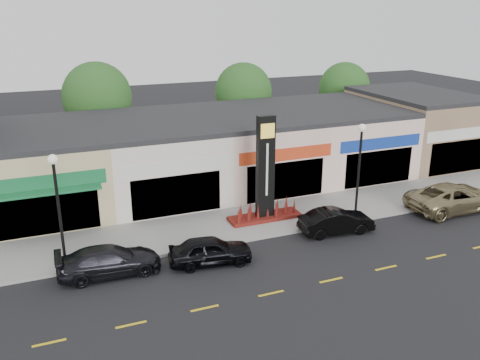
# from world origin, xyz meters

# --- Properties ---
(ground) EXTENTS (120.00, 120.00, 0.00)m
(ground) POSITION_xyz_m (0.00, 0.00, 0.00)
(ground) COLOR black
(ground) RESTS_ON ground
(sidewalk) EXTENTS (52.00, 4.30, 0.15)m
(sidewalk) POSITION_xyz_m (0.00, 4.35, 0.07)
(sidewalk) COLOR gray
(sidewalk) RESTS_ON ground
(curb) EXTENTS (52.00, 0.20, 0.15)m
(curb) POSITION_xyz_m (0.00, 2.10, 0.07)
(curb) COLOR gray
(curb) RESTS_ON ground
(shop_beige) EXTENTS (7.00, 10.85, 4.80)m
(shop_beige) POSITION_xyz_m (-8.50, 11.46, 2.40)
(shop_beige) COLOR tan
(shop_beige) RESTS_ON ground
(shop_cream) EXTENTS (7.00, 10.01, 4.80)m
(shop_cream) POSITION_xyz_m (-1.50, 11.47, 2.40)
(shop_cream) COLOR white
(shop_cream) RESTS_ON ground
(shop_pink_w) EXTENTS (7.00, 10.01, 4.80)m
(shop_pink_w) POSITION_xyz_m (5.50, 11.47, 2.40)
(shop_pink_w) COLOR beige
(shop_pink_w) RESTS_ON ground
(shop_pink_e) EXTENTS (7.00, 10.01, 4.80)m
(shop_pink_e) POSITION_xyz_m (12.50, 11.47, 2.40)
(shop_pink_e) COLOR beige
(shop_pink_e) RESTS_ON ground
(shop_tan) EXTENTS (7.00, 10.01, 5.30)m
(shop_tan) POSITION_xyz_m (19.50, 11.48, 2.65)
(shop_tan) COLOR #937755
(shop_tan) RESTS_ON ground
(tree_rear_west) EXTENTS (5.20, 5.20, 7.83)m
(tree_rear_west) POSITION_xyz_m (-4.00, 19.50, 5.22)
(tree_rear_west) COLOR #382619
(tree_rear_west) RESTS_ON ground
(tree_rear_mid) EXTENTS (4.80, 4.80, 7.29)m
(tree_rear_mid) POSITION_xyz_m (8.00, 19.50, 4.88)
(tree_rear_mid) COLOR #382619
(tree_rear_mid) RESTS_ON ground
(tree_rear_east) EXTENTS (4.60, 4.60, 6.94)m
(tree_rear_east) POSITION_xyz_m (18.00, 19.50, 4.63)
(tree_rear_east) COLOR #382619
(tree_rear_east) RESTS_ON ground
(lamp_west_near) EXTENTS (0.44, 0.44, 5.47)m
(lamp_west_near) POSITION_xyz_m (-8.00, 2.50, 3.48)
(lamp_west_near) COLOR black
(lamp_west_near) RESTS_ON sidewalk
(lamp_east_near) EXTENTS (0.44, 0.44, 5.47)m
(lamp_east_near) POSITION_xyz_m (8.00, 2.50, 3.48)
(lamp_east_near) COLOR black
(lamp_east_near) RESTS_ON sidewalk
(pylon_sign) EXTENTS (4.20, 1.30, 6.00)m
(pylon_sign) POSITION_xyz_m (3.00, 4.20, 2.27)
(pylon_sign) COLOR #540E0E
(pylon_sign) RESTS_ON sidewalk
(car_dark_sedan) EXTENTS (2.03, 4.72, 1.35)m
(car_dark_sedan) POSITION_xyz_m (-6.15, 1.31, 0.68)
(car_dark_sedan) COLOR black
(car_dark_sedan) RESTS_ON ground
(car_black_sedan) EXTENTS (2.15, 4.16, 1.35)m
(car_black_sedan) POSITION_xyz_m (-1.52, 0.55, 0.68)
(car_black_sedan) COLOR black
(car_black_sedan) RESTS_ON ground
(car_black_conv) EXTENTS (1.79, 4.18, 1.34)m
(car_black_conv) POSITION_xyz_m (5.93, 1.30, 0.67)
(car_black_conv) COLOR black
(car_black_conv) RESTS_ON ground
(car_gold_suv) EXTENTS (2.71, 5.86, 1.63)m
(car_gold_suv) POSITION_xyz_m (14.23, 1.45, 0.81)
(car_gold_suv) COLOR #93845D
(car_gold_suv) RESTS_ON ground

